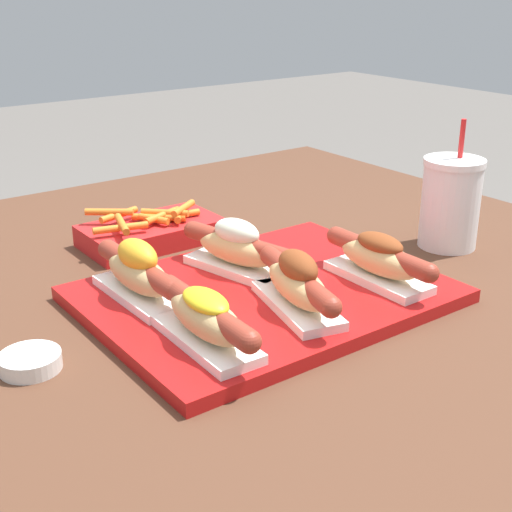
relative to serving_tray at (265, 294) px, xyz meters
The scene contains 10 objects.
patio_table 0.39m from the serving_tray, 98.86° to the left, with size 1.32×1.15×0.75m.
serving_tray is the anchor object (origin of this frame).
hot_dog_0 0.17m from the serving_tray, 150.23° to the right, with size 0.06×0.20×0.06m.
hot_dog_1 0.09m from the serving_tray, 94.63° to the right, with size 0.10×0.19×0.08m.
hot_dog_2 0.16m from the serving_tray, 27.57° to the right, with size 0.06×0.20×0.07m.
hot_dog_3 0.17m from the serving_tray, 153.69° to the left, with size 0.06×0.20×0.08m.
hot_dog_4 0.08m from the serving_tray, 85.76° to the left, with size 0.09×0.19×0.08m.
sauce_bowl 0.32m from the serving_tray, behind, with size 0.07×0.07×0.02m.
drink_cup 0.37m from the serving_tray, ahead, with size 0.09×0.09×0.20m.
fries_basket 0.29m from the serving_tray, 93.69° to the left, with size 0.22×0.13×0.06m.
Camera 1 is at (-0.51, -0.79, 1.15)m, focal length 50.00 mm.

